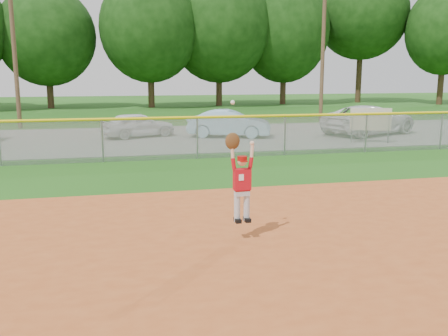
# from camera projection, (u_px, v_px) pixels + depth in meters

# --- Properties ---
(ground) EXTENTS (120.00, 120.00, 0.00)m
(ground) POSITION_uv_depth(u_px,v_px,m) (296.00, 256.00, 8.55)
(ground) COLOR #1C4F12
(ground) RESTS_ON ground
(parking_strip) EXTENTS (44.00, 10.00, 0.03)m
(parking_strip) POSITION_uv_depth(u_px,v_px,m) (176.00, 137.00, 23.87)
(parking_strip) COLOR slate
(parking_strip) RESTS_ON ground
(car_white_a) EXTENTS (3.74, 2.53, 1.18)m
(car_white_a) POSITION_uv_depth(u_px,v_px,m) (138.00, 125.00, 23.78)
(car_white_a) COLOR white
(car_white_a) RESTS_ON parking_strip
(car_blue) EXTENTS (4.16, 2.61, 1.29)m
(car_blue) POSITION_uv_depth(u_px,v_px,m) (229.00, 123.00, 23.81)
(car_blue) COLOR #9BCAE7
(car_blue) RESTS_ON parking_strip
(car_white_b) EXTENTS (5.67, 4.16, 1.43)m
(car_white_b) POSITION_uv_depth(u_px,v_px,m) (370.00, 120.00, 24.90)
(car_white_b) COLOR white
(car_white_b) RESTS_ON parking_strip
(sponsor_sign) EXTENTS (1.66, 0.65, 1.56)m
(sponsor_sign) POSITION_uv_depth(u_px,v_px,m) (371.00, 120.00, 21.72)
(sponsor_sign) COLOR gray
(sponsor_sign) RESTS_ON ground
(outfield_fence) EXTENTS (40.06, 0.10, 1.55)m
(outfield_fence) POSITION_uv_depth(u_px,v_px,m) (197.00, 135.00, 17.96)
(outfield_fence) COLOR gray
(outfield_fence) RESTS_ON ground
(power_lines) EXTENTS (19.40, 0.24, 9.00)m
(power_lines) POSITION_uv_depth(u_px,v_px,m) (179.00, 44.00, 28.95)
(power_lines) COLOR #4C3823
(power_lines) RESTS_ON ground
(tree_line) EXTENTS (62.37, 13.00, 14.43)m
(tree_line) POSITION_uv_depth(u_px,v_px,m) (154.00, 20.00, 43.63)
(tree_line) COLOR #422D1C
(tree_line) RESTS_ON ground
(ballplayer) EXTENTS (0.55, 0.24, 2.24)m
(ballplayer) POSITION_uv_depth(u_px,v_px,m) (241.00, 178.00, 9.09)
(ballplayer) COLOR silver
(ballplayer) RESTS_ON ground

